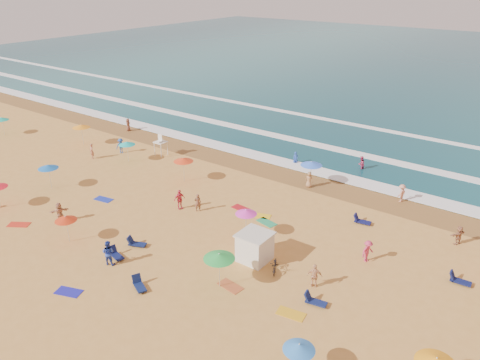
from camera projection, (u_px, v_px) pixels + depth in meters
The scene contains 12 objects.
ground at pixel (195, 220), 38.46m from camera, with size 220.00×220.00×0.00m, color gold.
ocean at pixel (454, 66), 100.27m from camera, with size 220.00×140.00×0.18m, color #0C4756.
wet_sand at pixel (276, 172), 47.66m from camera, with size 220.00×220.00×0.00m, color olive.
surf_foam at pixel (317, 147), 54.11m from camera, with size 200.00×18.70×0.05m.
cabana at pixel (255, 248), 32.79m from camera, with size 2.00×2.00×2.00m, color white.
cabana_roof at pixel (255, 235), 32.35m from camera, with size 2.20×2.20×0.12m, color silver.
bicycle at pixel (275, 265), 31.77m from camera, with size 0.60×1.72×0.90m, color black.
lifeguard_stand at pixel (161, 146), 51.57m from camera, with size 1.20×1.20×2.10m, color white, non-canonical shape.
beach_umbrellas at pixel (220, 201), 36.80m from camera, with size 63.31×22.56×0.79m.
loungers at pixel (210, 262), 32.67m from camera, with size 45.90×20.20×0.34m.
towels at pixel (186, 240), 35.53m from camera, with size 41.98×17.23×0.03m.
beachgoers at pixel (188, 191), 41.69m from camera, with size 46.83×29.69×2.12m.
Camera 1 is at (22.95, -25.02, 18.74)m, focal length 35.00 mm.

